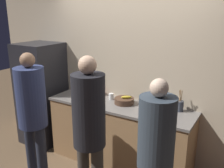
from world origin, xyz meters
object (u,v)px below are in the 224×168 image
at_px(person_left, 32,109).
at_px(cup_white, 111,96).
at_px(refrigerator, 42,94).
at_px(potted_plant, 91,87).
at_px(bottle_red, 100,92).
at_px(bottle_dark, 148,109).
at_px(person_right, 156,148).
at_px(utensil_crock, 180,106).
at_px(cup_blue, 158,106).
at_px(fruit_bowl, 124,101).
at_px(person_center, 89,127).

bearing_deg(person_left, cup_white, 65.20).
height_order(refrigerator, potted_plant, refrigerator).
bearing_deg(refrigerator, bottle_red, 12.22).
relative_size(person_left, bottle_dark, 12.27).
bearing_deg(bottle_red, potted_plant, -154.97).
bearing_deg(person_right, refrigerator, 159.96).
distance_m(refrigerator, person_right, 2.56).
xyz_separation_m(utensil_crock, bottle_red, (-1.26, -0.00, -0.02)).
relative_size(refrigerator, cup_blue, 20.86).
bearing_deg(potted_plant, person_right, -35.24).
bearing_deg(utensil_crock, cup_blue, -161.46).
bearing_deg(potted_plant, fruit_bowl, -6.61).
relative_size(refrigerator, person_right, 1.04).
height_order(utensil_crock, potted_plant, utensil_crock).
bearing_deg(refrigerator, utensil_crock, 5.61).
height_order(refrigerator, person_right, refrigerator).
height_order(cup_white, potted_plant, potted_plant).
relative_size(refrigerator, person_left, 0.98).
relative_size(person_right, potted_plant, 6.91).
xyz_separation_m(person_left, fruit_bowl, (0.74, 1.01, -0.06)).
height_order(bottle_dark, potted_plant, potted_plant).
bearing_deg(bottle_dark, bottle_red, 163.30).
xyz_separation_m(bottle_dark, cup_blue, (0.06, 0.19, -0.02)).
xyz_separation_m(utensil_crock, bottle_dark, (-0.33, -0.28, -0.02)).
bearing_deg(refrigerator, person_center, -29.70).
height_order(utensil_crock, bottle_dark, utensil_crock).
distance_m(utensil_crock, bottle_dark, 0.43).
height_order(utensil_crock, cup_blue, utensil_crock).
relative_size(person_center, fruit_bowl, 6.48).
height_order(person_center, potted_plant, person_center).
xyz_separation_m(person_center, cup_blue, (0.32, 1.11, -0.09)).
xyz_separation_m(refrigerator, potted_plant, (0.92, 0.17, 0.22)).
relative_size(utensil_crock, cup_blue, 3.51).
distance_m(cup_white, cup_blue, 0.74).
height_order(person_left, person_center, person_center).
bearing_deg(person_right, cup_blue, 110.03).
bearing_deg(fruit_bowl, bottle_dark, -19.26).
xyz_separation_m(utensil_crock, potted_plant, (-1.38, -0.06, 0.05)).
relative_size(bottle_red, cup_blue, 1.74).
distance_m(utensil_crock, bottle_red, 1.26).
bearing_deg(fruit_bowl, cup_blue, 4.53).
bearing_deg(person_left, refrigerator, 131.21).
bearing_deg(refrigerator, potted_plant, 10.40).
xyz_separation_m(cup_blue, potted_plant, (-1.11, 0.03, 0.09)).
bearing_deg(person_left, person_center, -3.85).
height_order(cup_blue, potted_plant, potted_plant).
relative_size(utensil_crock, bottle_dark, 2.02).
bearing_deg(cup_blue, cup_white, 178.66).
distance_m(person_right, cup_blue, 1.08).
relative_size(refrigerator, person_center, 0.95).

